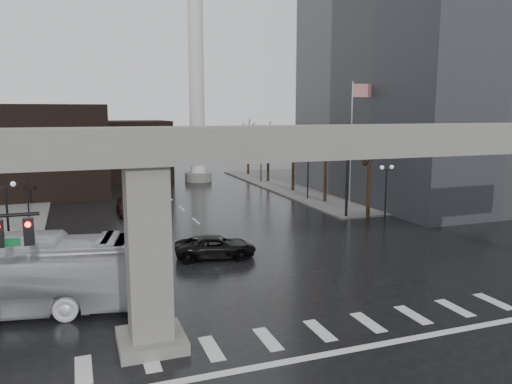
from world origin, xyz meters
The scene contains 21 objects.
ground centered at (0.00, 0.00, 0.00)m, with size 160.00×160.00×0.00m, color black.
sidewalk_ne centered at (26.00, 36.00, 0.07)m, with size 28.00×36.00×0.15m, color slate.
elevated_guideway centered at (1.26, 0.00, 6.88)m, with size 48.00×2.60×8.70m.
building_far_left centered at (-14.00, 42.00, 5.00)m, with size 16.00×14.00×10.00m, color black.
building_far_mid centered at (-2.00, 52.00, 4.00)m, with size 10.00×10.00×8.00m, color black.
smokestack centered at (6.00, 46.00, 13.35)m, with size 3.60×3.60×30.00m.
signal_mast_arm centered at (8.99, 18.80, 5.83)m, with size 12.12×0.43×8.00m.
flagpole_assembly centered at (15.29, 22.00, 7.53)m, with size 2.06×0.12×12.00m.
lamp_right_0 centered at (13.50, 14.00, 3.47)m, with size 1.22×0.32×5.11m.
lamp_right_1 centered at (13.50, 28.00, 3.47)m, with size 1.22×0.32×5.11m.
lamp_right_2 centered at (13.50, 42.00, 3.47)m, with size 1.22×0.32×5.11m.
lamp_left_0 centered at (-13.50, 14.00, 3.47)m, with size 1.22×0.32×5.11m.
lamp_left_1 centered at (-13.50, 28.00, 3.47)m, with size 1.22×0.32×5.11m.
lamp_left_2 centered at (-13.50, 42.00, 3.47)m, with size 1.22×0.32×5.11m.
tree_right_0 centered at (14.53, 18.02, 2.79)m, with size 1.09×1.58×7.50m.
tree_right_1 centered at (14.53, 26.02, 2.85)m, with size 1.09×1.61×7.67m.
tree_right_2 centered at (14.53, 34.02, 2.91)m, with size 1.10×1.63×7.85m.
tree_right_3 centered at (14.53, 42.02, 2.98)m, with size 1.11×1.66×8.02m.
tree_right_4 centered at (14.53, 50.02, 3.04)m, with size 1.12×1.69×8.19m.
pickup_truck centered at (-1.31, 10.95, 0.72)m, with size 2.38×5.16×1.43m, color black.
far_car centered at (-5.14, 27.04, 0.81)m, with size 1.90×4.73×1.61m, color black.
Camera 1 is at (-9.49, -18.98, 9.28)m, focal length 35.00 mm.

